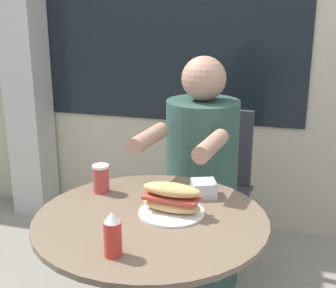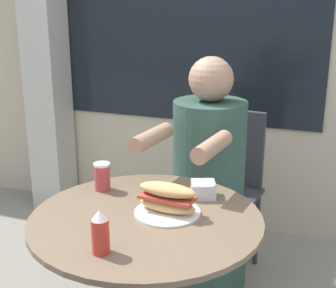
# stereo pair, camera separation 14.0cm
# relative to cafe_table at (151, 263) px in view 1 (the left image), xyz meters

# --- Properties ---
(storefront_wall) EXTENTS (8.00, 0.09, 2.80)m
(storefront_wall) POSITION_rel_cafe_table_xyz_m (-0.01, 1.45, 0.88)
(storefront_wall) COLOR #B7A88E
(storefront_wall) RESTS_ON ground_plane
(lattice_pillar) EXTENTS (0.23, 0.23, 2.40)m
(lattice_pillar) POSITION_rel_cafe_table_xyz_m (-1.26, 1.27, 0.68)
(lattice_pillar) COLOR #B2ADA3
(lattice_pillar) RESTS_ON ground_plane
(cafe_table) EXTENTS (0.81, 0.81, 0.70)m
(cafe_table) POSITION_rel_cafe_table_xyz_m (0.00, 0.00, 0.00)
(cafe_table) COLOR brown
(cafe_table) RESTS_ON ground_plane
(diner_chair) EXTENTS (0.42, 0.42, 0.87)m
(diner_chair) POSITION_rel_cafe_table_xyz_m (0.06, 0.94, -0.00)
(diner_chair) COLOR #333338
(diner_chair) RESTS_ON ground_plane
(seated_diner) EXTENTS (0.39, 0.62, 1.19)m
(seated_diner) POSITION_rel_cafe_table_xyz_m (0.05, 0.59, -0.00)
(seated_diner) COLOR #2D4C42
(seated_diner) RESTS_ON ground_plane
(sandwich_on_plate) EXTENTS (0.23, 0.23, 0.11)m
(sandwich_on_plate) POSITION_rel_cafe_table_xyz_m (0.06, 0.05, 0.23)
(sandwich_on_plate) COLOR white
(sandwich_on_plate) RESTS_ON cafe_table
(drink_cup) EXTENTS (0.06, 0.06, 0.11)m
(drink_cup) POSITION_rel_cafe_table_xyz_m (-0.25, 0.16, 0.24)
(drink_cup) COLOR #B73D38
(drink_cup) RESTS_ON cafe_table
(napkin_box) EXTENTS (0.12, 0.12, 0.06)m
(napkin_box) POSITION_rel_cafe_table_xyz_m (0.14, 0.23, 0.21)
(napkin_box) COLOR silver
(napkin_box) RESTS_ON cafe_table
(condiment_bottle) EXTENTS (0.05, 0.05, 0.14)m
(condiment_bottle) POSITION_rel_cafe_table_xyz_m (-0.03, -0.27, 0.25)
(condiment_bottle) COLOR red
(condiment_bottle) RESTS_ON cafe_table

